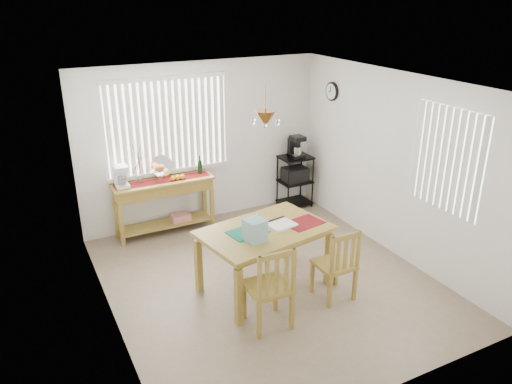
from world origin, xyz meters
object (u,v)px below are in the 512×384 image
sideboard (164,193)px  dining_table (265,236)px  cart_items (296,147)px  chair_right (336,265)px  chair_left (270,288)px  wire_cart (295,176)px

sideboard → dining_table: (0.63, -2.13, 0.08)m
sideboard → dining_table: 2.22m
cart_items → chair_right: size_ratio=0.39×
cart_items → chair_left: cart_items is taller
wire_cart → chair_left: 3.52m
chair_left → sideboard: bearing=96.0°
wire_cart → chair_left: size_ratio=0.88×
dining_table → wire_cart: bearing=50.7°
sideboard → chair_left: chair_left is taller
dining_table → chair_left: size_ratio=1.66×
sideboard → chair_right: 3.04m
wire_cart → chair_right: 2.92m
chair_left → wire_cart: bearing=54.2°
sideboard → chair_left: 2.89m
wire_cart → dining_table: wire_cart is taller
sideboard → dining_table: bearing=-73.5°
chair_left → cart_items: bearing=54.3°
dining_table → chair_right: chair_right is taller
chair_left → chair_right: size_ratio=1.08×
sideboard → wire_cart: size_ratio=1.70×
chair_left → chair_right: 1.01m
sideboard → wire_cart: (2.36, -0.02, -0.11)m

